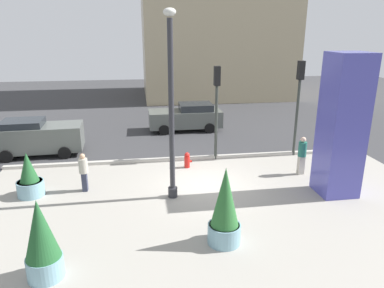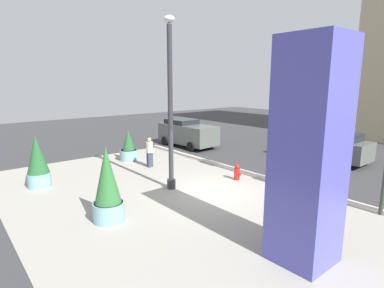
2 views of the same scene
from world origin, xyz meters
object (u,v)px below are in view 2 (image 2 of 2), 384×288
at_px(lamp_post, 170,109).
at_px(car_intersection, 327,146).
at_px(potted_plant_near_left, 129,148).
at_px(traffic_light_corner, 282,114).
at_px(pedestrian_crossing, 150,151).
at_px(fire_hydrant, 237,172).
at_px(car_passing_lane, 187,133).
at_px(potted_plant_near_right, 38,162).
at_px(potted_plant_mid_plaza, 108,187).
at_px(pedestrian_by_curb, 324,198).
at_px(art_pillar_blue, 309,154).

relative_size(lamp_post, car_intersection, 1.50).
bearing_deg(potted_plant_near_left, lamp_post, -9.60).
height_order(traffic_light_corner, pedestrian_crossing, traffic_light_corner).
height_order(lamp_post, fire_hydrant, lamp_post).
height_order(potted_plant_near_left, car_passing_lane, car_passing_lane).
distance_m(potted_plant_near_right, fire_hydrant, 8.69).
distance_m(potted_plant_mid_plaza, potted_plant_near_right, 5.07).
distance_m(fire_hydrant, car_intersection, 6.65).
xyz_separation_m(potted_plant_near_left, potted_plant_near_right, (1.73, -5.18, 0.35)).
distance_m(fire_hydrant, pedestrian_crossing, 4.84).
bearing_deg(potted_plant_near_right, pedestrian_by_curb, 30.57).
relative_size(lamp_post, traffic_light_corner, 1.51).
xyz_separation_m(potted_plant_near_right, car_intersection, (5.57, 13.84, -0.22)).
bearing_deg(car_intersection, traffic_light_corner, -82.73).
bearing_deg(fire_hydrant, pedestrian_crossing, -156.37).
bearing_deg(potted_plant_mid_plaza, fire_hydrant, 92.44).
xyz_separation_m(art_pillar_blue, potted_plant_near_left, (-11.88, 1.47, -2.00)).
relative_size(potted_plant_mid_plaza, potted_plant_near_right, 1.10).
bearing_deg(potted_plant_mid_plaza, art_pillar_blue, 28.71).
height_order(potted_plant_mid_plaza, car_passing_lane, potted_plant_mid_plaza).
xyz_separation_m(art_pillar_blue, potted_plant_near_right, (-10.16, -3.71, -1.64)).
relative_size(potted_plant_mid_plaza, car_passing_lane, 0.55).
xyz_separation_m(lamp_post, potted_plant_near_left, (-5.47, 0.93, -2.64)).
relative_size(car_passing_lane, pedestrian_crossing, 2.82).
bearing_deg(fire_hydrant, lamp_post, -107.87).
xyz_separation_m(potted_plant_near_right, pedestrian_crossing, (0.31, 5.33, -0.21)).
bearing_deg(potted_plant_mid_plaza, pedestrian_crossing, 136.50).
bearing_deg(potted_plant_near_left, potted_plant_near_right, -71.57).
bearing_deg(car_passing_lane, potted_plant_mid_plaza, -50.65).
height_order(fire_hydrant, car_intersection, car_intersection).
bearing_deg(pedestrian_by_curb, potted_plant_mid_plaza, -134.03).
distance_m(lamp_post, potted_plant_near_right, 6.11).
bearing_deg(lamp_post, car_intersection, 79.24).
distance_m(car_passing_lane, pedestrian_by_curb, 13.13).
relative_size(lamp_post, art_pillar_blue, 1.27).
bearing_deg(traffic_light_corner, potted_plant_mid_plaza, -99.99).
distance_m(potted_plant_mid_plaza, pedestrian_by_curb, 6.70).
relative_size(pedestrian_crossing, pedestrian_by_curb, 0.91).
relative_size(lamp_post, fire_hydrant, 9.23).
xyz_separation_m(lamp_post, car_intersection, (1.82, 9.58, -2.51)).
bearing_deg(pedestrian_crossing, traffic_light_corner, 25.87).
relative_size(lamp_post, pedestrian_crossing, 4.35).
bearing_deg(potted_plant_mid_plaza, car_passing_lane, 129.35).
bearing_deg(traffic_light_corner, fire_hydrant, -148.26).
xyz_separation_m(lamp_post, potted_plant_mid_plaza, (1.24, -3.37, -2.24)).
height_order(lamp_post, traffic_light_corner, lamp_post).
bearing_deg(pedestrian_crossing, car_intersection, 58.25).
relative_size(fire_hydrant, pedestrian_by_curb, 0.43).
bearing_deg(car_passing_lane, potted_plant_near_right, -75.35).
bearing_deg(potted_plant_near_right, fire_hydrant, 56.98).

